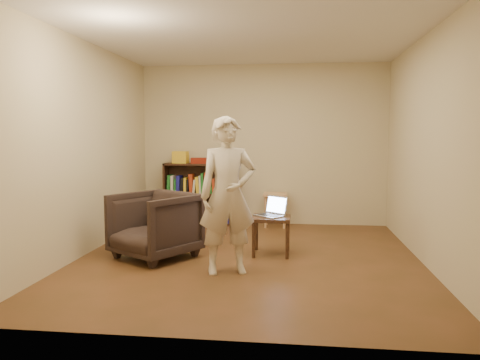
# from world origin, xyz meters

# --- Properties ---
(floor) EXTENTS (4.50, 4.50, 0.00)m
(floor) POSITION_xyz_m (0.00, 0.00, 0.00)
(floor) COLOR #4A3217
(floor) RESTS_ON ground
(ceiling) EXTENTS (4.50, 4.50, 0.00)m
(ceiling) POSITION_xyz_m (0.00, 0.00, 2.60)
(ceiling) COLOR silver
(ceiling) RESTS_ON wall_back
(wall_back) EXTENTS (4.00, 0.00, 4.00)m
(wall_back) POSITION_xyz_m (0.00, 2.25, 1.30)
(wall_back) COLOR beige
(wall_back) RESTS_ON floor
(wall_left) EXTENTS (0.00, 4.50, 4.50)m
(wall_left) POSITION_xyz_m (-2.00, 0.00, 1.30)
(wall_left) COLOR beige
(wall_left) RESTS_ON floor
(wall_right) EXTENTS (0.00, 4.50, 4.50)m
(wall_right) POSITION_xyz_m (2.00, 0.00, 1.30)
(wall_right) COLOR beige
(wall_right) RESTS_ON floor
(bookshelf) EXTENTS (1.20, 0.30, 1.00)m
(bookshelf) POSITION_xyz_m (-1.01, 2.09, 0.44)
(bookshelf) COLOR black
(bookshelf) RESTS_ON floor
(box_yellow) EXTENTS (0.25, 0.19, 0.19)m
(box_yellow) POSITION_xyz_m (-1.34, 2.07, 1.10)
(box_yellow) COLOR yellow
(box_yellow) RESTS_ON bookshelf
(red_cloth) EXTENTS (0.29, 0.23, 0.09)m
(red_cloth) POSITION_xyz_m (-1.02, 2.05, 1.04)
(red_cloth) COLOR maroon
(red_cloth) RESTS_ON bookshelf
(box_green) EXTENTS (0.14, 0.14, 0.12)m
(box_green) POSITION_xyz_m (-0.66, 2.06, 1.06)
(box_green) COLOR #1C6B26
(box_green) RESTS_ON bookshelf
(box_white) EXTENTS (0.11, 0.11, 0.08)m
(box_white) POSITION_xyz_m (-0.54, 2.07, 1.04)
(box_white) COLOR beige
(box_white) RESTS_ON bookshelf
(stool) EXTENTS (0.37, 0.37, 0.54)m
(stool) POSITION_xyz_m (0.22, 1.99, 0.43)
(stool) COLOR tan
(stool) RESTS_ON floor
(armchair) EXTENTS (1.17, 1.18, 0.79)m
(armchair) POSITION_xyz_m (-1.11, -0.10, 0.39)
(armchair) COLOR #2C221D
(armchair) RESTS_ON floor
(side_table) EXTENTS (0.46, 0.46, 0.47)m
(side_table) POSITION_xyz_m (0.26, 0.22, 0.39)
(side_table) COLOR black
(side_table) RESTS_ON floor
(laptop) EXTENTS (0.43, 0.42, 0.24)m
(laptop) POSITION_xyz_m (0.26, 0.26, 0.53)
(laptop) COLOR #B7B6BB
(laptop) RESTS_ON side_table
(person) EXTENTS (0.70, 0.57, 1.66)m
(person) POSITION_xyz_m (-0.16, -0.60, 0.83)
(person) COLOR beige
(person) RESTS_ON floor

